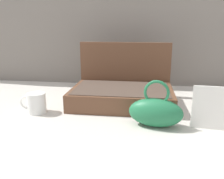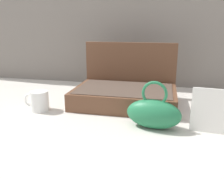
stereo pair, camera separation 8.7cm
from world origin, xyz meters
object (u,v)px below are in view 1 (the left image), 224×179
at_px(open_suitcase, 122,90).
at_px(info_card_left, 209,108).
at_px(coffee_mug, 36,103).
at_px(teal_pouch_handbag, 156,112).

distance_m(open_suitcase, info_card_left, 0.45).
relative_size(open_suitcase, coffee_mug, 4.10).
distance_m(open_suitcase, coffee_mug, 0.42).
height_order(coffee_mug, info_card_left, info_card_left).
relative_size(open_suitcase, info_card_left, 2.91).
bearing_deg(coffee_mug, open_suitcase, 27.56).
xyz_separation_m(teal_pouch_handbag, coffee_mug, (-0.53, 0.08, -0.01)).
height_order(open_suitcase, info_card_left, open_suitcase).
xyz_separation_m(open_suitcase, teal_pouch_handbag, (0.15, -0.28, -0.00)).
height_order(open_suitcase, teal_pouch_handbag, open_suitcase).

